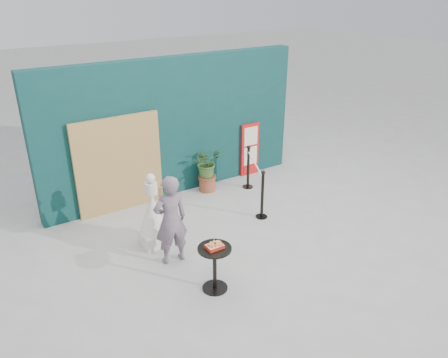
{
  "coord_description": "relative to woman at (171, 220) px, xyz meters",
  "views": [
    {
      "loc": [
        -4.09,
        -5.04,
        4.39
      ],
      "look_at": [
        0.0,
        1.2,
        1.0
      ],
      "focal_mm": 35.0,
      "sensor_mm": 36.0,
      "label": 1
    }
  ],
  "objects": [
    {
      "name": "ground",
      "position": [
        1.39,
        -0.69,
        -0.79
      ],
      "size": [
        60.0,
        60.0,
        0.0
      ],
      "primitive_type": "plane",
      "color": "#ADAAA5",
      "rests_on": "ground"
    },
    {
      "name": "back_wall",
      "position": [
        1.39,
        2.46,
        0.71
      ],
      "size": [
        6.0,
        0.3,
        3.0
      ],
      "primitive_type": "cube",
      "color": "#0B3132",
      "rests_on": "ground"
    },
    {
      "name": "bamboo_fence",
      "position": [
        -0.01,
        2.25,
        0.21
      ],
      "size": [
        1.8,
        0.08,
        2.0
      ],
      "primitive_type": "cube",
      "color": "tan",
      "rests_on": "ground"
    },
    {
      "name": "woman",
      "position": [
        0.0,
        0.0,
        0.0
      ],
      "size": [
        0.6,
        0.42,
        1.59
      ],
      "primitive_type": "imported",
      "rotation": [
        0.0,
        0.0,
        3.07
      ],
      "color": "slate",
      "rests_on": "ground"
    },
    {
      "name": "menu_board",
      "position": [
        3.29,
        2.27,
        -0.14
      ],
      "size": [
        0.5,
        0.07,
        1.3
      ],
      "color": "red",
      "rests_on": "ground"
    },
    {
      "name": "statue",
      "position": [
        -0.03,
        0.65,
        -0.22
      ],
      "size": [
        0.55,
        0.55,
        1.4
      ],
      "color": "silver",
      "rests_on": "ground"
    },
    {
      "name": "cafe_table",
      "position": [
        0.2,
        -1.04,
        -0.3
      ],
      "size": [
        0.52,
        0.52,
        0.75
      ],
      "color": "black",
      "rests_on": "ground"
    },
    {
      "name": "food_basket",
      "position": [
        0.21,
        -1.03,
        -0.01
      ],
      "size": [
        0.26,
        0.19,
        0.11
      ],
      "color": "#AD2812",
      "rests_on": "cafe_table"
    },
    {
      "name": "planter",
      "position": [
        1.93,
        2.04,
        -0.19
      ],
      "size": [
        0.61,
        0.53,
        1.04
      ],
      "color": "#994C32",
      "rests_on": "ground"
    },
    {
      "name": "stanchion_barrier",
      "position": [
        2.51,
        1.01,
        -0.3
      ],
      "size": [
        0.84,
        1.54,
        1.03
      ],
      "color": "black",
      "rests_on": "ground"
    }
  ]
}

